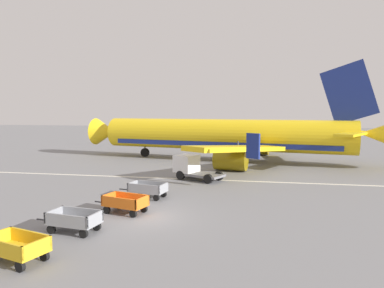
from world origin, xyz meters
The scene contains 8 objects.
ground_plane centered at (0.00, 0.00, 0.00)m, with size 220.00×220.00×0.00m, color slate.
apron_stripe centered at (0.00, 11.51, 0.01)m, with size 120.00×0.36×0.01m, color silver.
airplane centered at (2.91, 23.41, 3.05)m, with size 37.53×30.30×11.34m.
baggage_cart_nearest centered at (-3.29, -6.71, 0.60)m, with size 3.61×2.05×1.07m.
baggage_cart_second_in_row centered at (-2.78, -3.05, 0.60)m, with size 3.62×1.73×1.07m.
baggage_cart_third_in_row centered at (-1.49, 0.60, 0.60)m, with size 3.62×1.99×1.07m.
baggage_cart_fourth_in_row centered at (-1.30, 4.36, 0.60)m, with size 3.63×1.84×1.07m.
service_truck_beside_carts centered at (0.37, 11.67, 1.10)m, with size 4.77×3.58×2.10m.
Camera 1 is at (6.26, -19.06, 6.11)m, focal length 33.39 mm.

